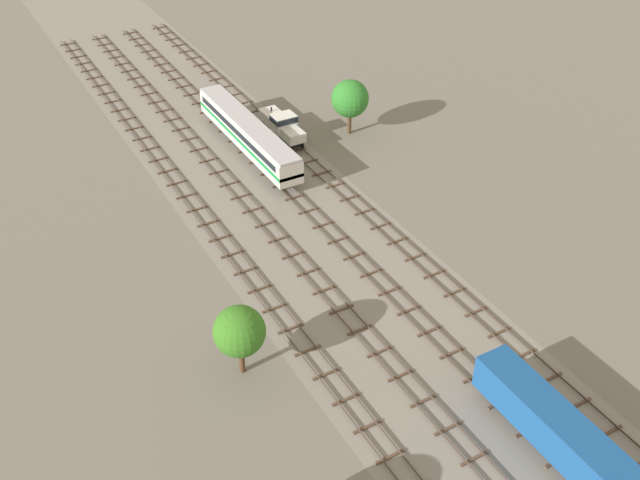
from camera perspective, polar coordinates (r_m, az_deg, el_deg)
ground_plane at (r=73.49m, az=-1.66°, el=0.77°), size 480.00×480.00×0.00m
ballast_bed at (r=73.49m, az=-1.66°, el=0.77°), size 18.94×176.00×0.01m
track_far_left at (r=71.68m, az=-7.31°, el=-0.44°), size 2.40×126.00×0.29m
track_left at (r=73.25m, az=-3.75°, el=0.69°), size 2.40×126.00×0.29m
track_centre_left at (r=75.12m, az=-0.35°, el=1.77°), size 2.40×126.00×0.29m
track_centre at (r=77.26m, az=2.88°, el=2.78°), size 2.40×126.00×0.29m
freight_boxcar_centre_left_nearest at (r=54.08m, az=17.84°, el=-13.77°), size 2.87×14.00×3.60m
passenger_coach_centre_left_near at (r=86.33m, az=-5.63°, el=8.33°), size 2.96×22.00×3.80m
shunter_loco_centre_mid at (r=89.25m, az=-2.95°, el=8.99°), size 2.74×8.46×3.10m
lineside_tree_0 at (r=89.48m, az=2.35°, el=10.91°), size 4.55×4.55×6.88m
lineside_tree_1 at (r=56.06m, az=-6.29°, el=-7.08°), size 4.06×4.06×6.25m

